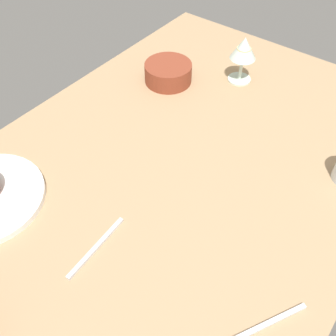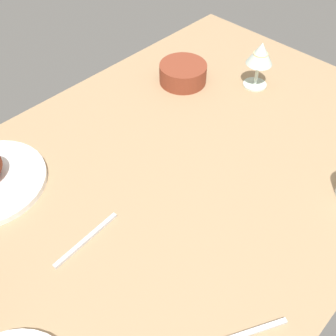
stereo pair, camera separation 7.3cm
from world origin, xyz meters
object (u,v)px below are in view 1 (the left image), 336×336
at_px(bowl_onions, 168,72).
at_px(fork_loose, 96,247).
at_px(spoon_loose, 266,325).
at_px(wine_glass, 244,50).

bearing_deg(bowl_onions, fork_loose, -156.69).
bearing_deg(fork_loose, spoon_loose, -82.30).
xyz_separation_m(bowl_onions, spoon_loose, (-0.48, -0.58, -0.03)).
bearing_deg(spoon_loose, wine_glass, -117.54).
distance_m(bowl_onions, spoon_loose, 0.76).
height_order(fork_loose, spoon_loose, same).
relative_size(wine_glass, spoon_loose, 0.84).
height_order(wine_glass, fork_loose, wine_glass).
xyz_separation_m(wine_glass, spoon_loose, (-0.62, -0.42, -0.10)).
distance_m(bowl_onions, wine_glass, 0.23).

